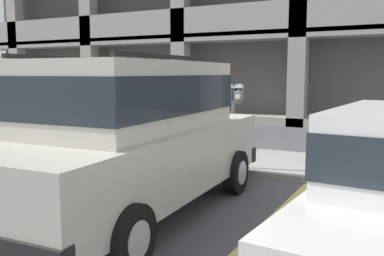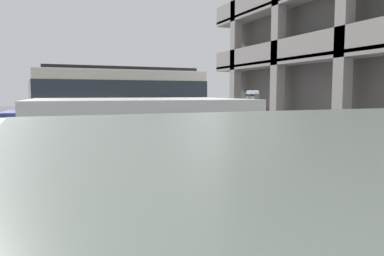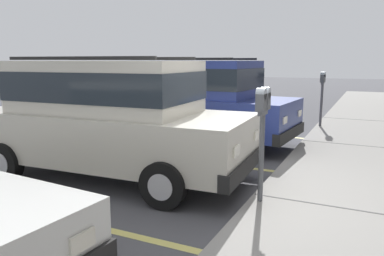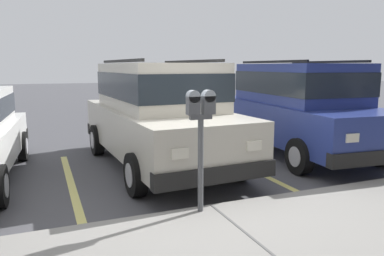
{
  "view_description": "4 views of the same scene",
  "coord_description": "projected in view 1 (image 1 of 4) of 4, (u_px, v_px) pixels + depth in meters",
  "views": [
    {
      "loc": [
        3.17,
        -6.77,
        1.83
      ],
      "look_at": [
        -0.17,
        -0.54,
        0.92
      ],
      "focal_mm": 40.0,
      "sensor_mm": 36.0,
      "label": 1
    },
    {
      "loc": [
        6.88,
        -3.65,
        1.6
      ],
      "look_at": [
        0.22,
        -0.99,
        0.92
      ],
      "focal_mm": 35.0,
      "sensor_mm": 36.0,
      "label": 2
    },
    {
      "loc": [
        4.9,
        1.6,
        1.98
      ],
      "look_at": [
        -0.38,
        -0.94,
        0.92
      ],
      "focal_mm": 35.0,
      "sensor_mm": 36.0,
      "label": 3
    },
    {
      "loc": [
        1.99,
        4.46,
        1.92
      ],
      "look_at": [
        -0.08,
        -0.63,
        1.01
      ],
      "focal_mm": 35.0,
      "sensor_mm": 36.0,
      "label": 4
    }
  ],
  "objects": [
    {
      "name": "ground_plane",
      "position": [
        214.0,
        179.0,
        7.64
      ],
      "size": [
        80.0,
        80.0,
        0.1
      ],
      "color": "#4C4C51"
    },
    {
      "name": "sidewalk",
      "position": [
        241.0,
        160.0,
        8.76
      ],
      "size": [
        40.0,
        2.2,
        0.12
      ],
      "color": "gray",
      "rests_on": "ground_plane"
    },
    {
      "name": "silver_suv",
      "position": [
        132.0,
        131.0,
        5.47
      ],
      "size": [
        2.19,
        4.87,
        2.03
      ],
      "rotation": [
        0.0,
        0.0,
        0.05
      ],
      "color": "beige",
      "rests_on": "ground_plane"
    },
    {
      "name": "parking_meter_near",
      "position": [
        234.0,
        105.0,
        7.68
      ],
      "size": [
        0.35,
        0.12,
        1.52
      ],
      "color": "#595B60",
      "rests_on": "sidewalk"
    },
    {
      "name": "parking_stall_lines",
      "position": [
        279.0,
        212.0,
        5.66
      ],
      "size": [
        12.98,
        4.8,
        0.01
      ],
      "color": "#DBD16B",
      "rests_on": "ground_plane"
    }
  ]
}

